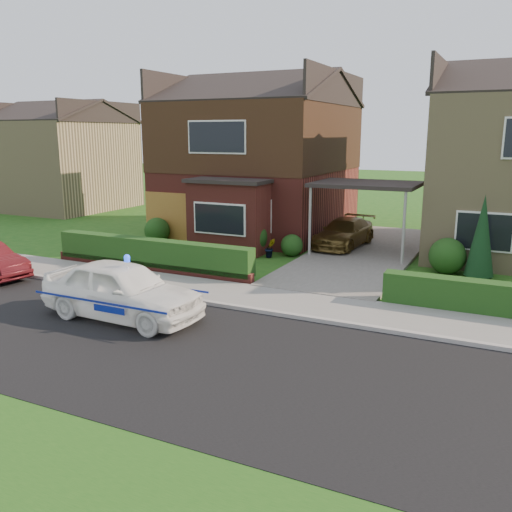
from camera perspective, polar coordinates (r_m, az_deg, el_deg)
The scene contains 22 objects.
ground at distance 11.28m, azimuth -3.34°, elevation -11.00°, with size 120.00×120.00×0.00m, color #1C4F15.
road at distance 11.28m, azimuth -3.34°, elevation -11.00°, with size 60.00×6.00×0.02m, color black.
kerb at distance 13.82m, azimuth 2.83°, elevation -6.17°, with size 60.00×0.16×0.12m, color #9E9993.
sidewalk at distance 14.74m, azimuth 4.42°, elevation -5.00°, with size 60.00×2.00×0.10m, color slate.
grass_verge at distance 7.89m, azimuth -22.89°, elevation -23.55°, with size 60.00×4.00×0.01m, color #1C4F15.
driveway at distance 21.11m, azimuth 11.26°, elevation 0.28°, with size 3.80×12.00×0.12m, color #666059.
house_left at distance 25.35m, azimuth 0.39°, elevation 11.13°, with size 7.50×9.53×7.25m.
carport_link at distance 20.67m, azimuth 11.54°, elevation 7.29°, with size 3.80×3.00×2.77m.
garage_door at distance 23.42m, azimuth -9.26°, elevation 4.05°, with size 2.20×0.10×2.10m, color brown.
dwarf_wall at distance 18.47m, azimuth -11.16°, elevation -1.12°, with size 7.70×0.25×0.36m, color maroon.
hedge_left at distance 18.63m, azimuth -10.86°, elevation -1.56°, with size 7.50×0.55×0.90m, color black.
shrub_left_far at distance 23.28m, azimuth -10.37°, elevation 2.68°, with size 1.08×1.08×1.08m, color black.
shrub_left_mid at distance 20.78m, azimuth -0.60°, elevation 2.02°, with size 1.32×1.32×1.32m, color black.
shrub_left_near at distance 20.46m, azimuth 3.79°, elevation 1.13°, with size 0.84×0.84×0.84m, color black.
shrub_right_near at distance 18.91m, azimuth 19.50°, elevation 0.01°, with size 1.20×1.20×1.20m, color black.
conifer_a at distance 18.51m, azimuth 22.66°, elevation 1.70°, with size 0.90×0.90×2.60m, color black.
neighbour_left at distance 35.44m, azimuth -19.58°, elevation 8.93°, with size 6.50×7.00×5.20m, color tan.
police_car at distance 13.89m, azimuth -13.93°, elevation -3.55°, with size 3.93×4.33×1.62m.
driveway_car at distance 21.91m, azimuth 9.27°, elevation 2.44°, with size 1.54×3.78×1.10m, color brown.
potted_plant_a at distance 20.97m, azimuth -17.07°, elevation 0.77°, with size 0.40×0.27×0.76m, color gray.
potted_plant_b at distance 20.17m, azimuth 1.49°, elevation 0.81°, with size 0.39×0.32×0.71m, color gray.
potted_plant_c at distance 18.95m, azimuth -9.80°, elevation -0.12°, with size 0.42×0.42×0.75m, color gray.
Camera 1 is at (5.05, -9.00, 4.55)m, focal length 38.00 mm.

